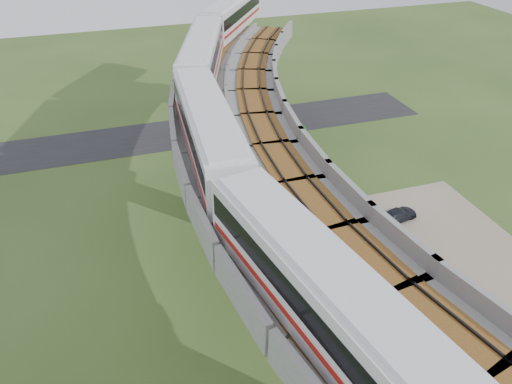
# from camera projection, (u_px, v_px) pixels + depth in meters

# --- Properties ---
(ground) EXTENTS (160.00, 160.00, 0.00)m
(ground) POSITION_uv_depth(u_px,v_px,m) (261.00, 312.00, 35.01)
(ground) COLOR #385020
(ground) RESTS_ON ground
(dirt_lot) EXTENTS (18.00, 26.00, 0.04)m
(dirt_lot) POSITION_uv_depth(u_px,v_px,m) (448.00, 287.00, 37.05)
(dirt_lot) COLOR gray
(dirt_lot) RESTS_ON ground
(asphalt_road) EXTENTS (60.00, 8.00, 0.03)m
(asphalt_road) POSITION_uv_depth(u_px,v_px,m) (180.00, 133.00, 59.01)
(asphalt_road) COLOR #232326
(asphalt_road) RESTS_ON ground
(viaduct) EXTENTS (19.58, 73.98, 11.40)m
(viaduct) POSITION_uv_depth(u_px,v_px,m) (320.00, 195.00, 31.13)
(viaduct) COLOR #99968E
(viaduct) RESTS_ON ground
(metro_train) EXTENTS (16.88, 60.26, 3.64)m
(metro_train) POSITION_uv_depth(u_px,v_px,m) (233.00, 89.00, 37.45)
(metro_train) COLOR silver
(metro_train) RESTS_ON ground
(fence) EXTENTS (3.87, 38.73, 1.50)m
(fence) POSITION_uv_depth(u_px,v_px,m) (385.00, 275.00, 37.15)
(fence) COLOR #2D382D
(fence) RESTS_ON ground
(tree_0) EXTENTS (2.48, 2.48, 3.23)m
(tree_0) POSITION_uv_depth(u_px,v_px,m) (296.00, 132.00, 54.32)
(tree_0) COLOR #382314
(tree_0) RESTS_ON ground
(tree_1) EXTENTS (2.79, 2.79, 3.21)m
(tree_1) POSITION_uv_depth(u_px,v_px,m) (298.00, 158.00, 49.70)
(tree_1) COLOR #382314
(tree_1) RESTS_ON ground
(tree_2) EXTENTS (2.64, 2.64, 3.14)m
(tree_2) POSITION_uv_depth(u_px,v_px,m) (295.00, 189.00, 44.82)
(tree_2) COLOR #382314
(tree_2) RESTS_ON ground
(tree_3) EXTENTS (2.73, 2.73, 3.55)m
(tree_3) POSITION_uv_depth(u_px,v_px,m) (337.00, 257.00, 36.38)
(tree_3) COLOR #382314
(tree_3) RESTS_ON ground
(tree_4) EXTENTS (2.74, 2.74, 3.25)m
(tree_4) POSITION_uv_depth(u_px,v_px,m) (390.00, 317.00, 31.84)
(tree_4) COLOR #382314
(tree_4) RESTS_ON ground
(car_white) EXTENTS (1.99, 3.42, 1.09)m
(car_white) POSITION_uv_depth(u_px,v_px,m) (424.00, 352.00, 31.35)
(car_white) COLOR silver
(car_white) RESTS_ON dirt_lot
(car_dark) EXTENTS (3.99, 2.28, 1.09)m
(car_dark) POSITION_uv_depth(u_px,v_px,m) (398.00, 215.00, 43.95)
(car_dark) COLOR black
(car_dark) RESTS_ON dirt_lot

